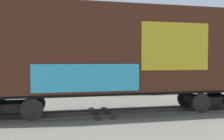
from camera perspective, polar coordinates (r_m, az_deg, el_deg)
ground_plane at (r=11.38m, az=-4.57°, el=-10.23°), size 260.00×260.00×0.00m
track at (r=11.57m, az=1.51°, el=-9.82°), size 60.02×3.13×0.08m
freight_car at (r=11.34m, az=1.66°, el=4.38°), size 13.97×3.00×5.05m
flagpole at (r=23.10m, az=-5.42°, el=11.93°), size 0.33×1.70×9.81m
hillside at (r=73.02m, az=-10.38°, el=5.26°), size 126.07×28.35×17.86m
parked_car_green at (r=17.94m, az=-13.03°, el=-3.02°), size 4.80×2.33×1.68m
parked_car_silver at (r=18.14m, az=4.13°, el=-2.76°), size 4.66×2.30×1.86m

